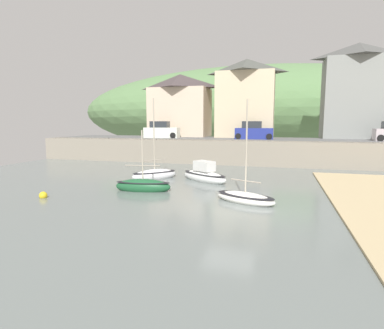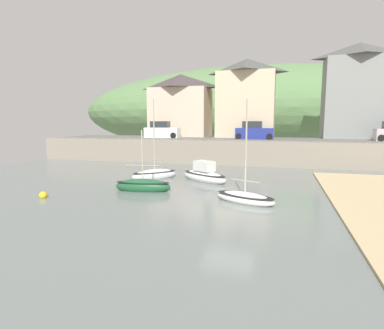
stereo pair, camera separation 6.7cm
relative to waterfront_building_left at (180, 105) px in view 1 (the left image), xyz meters
name	(u,v)px [view 1 (the left image)]	position (x,y,z in m)	size (l,w,h in m)	color
quay_seawall	(256,151)	(10.53, -7.70, -5.12)	(48.00, 9.40, 2.40)	gray
hillside_backdrop	(260,112)	(8.39, 30.00, -0.03)	(80.00, 44.00, 18.42)	#5B824F
waterfront_building_left	(180,105)	(0.00, 0.00, 0.00)	(7.76, 5.25, 8.01)	beige
waterfront_building_centre	(246,98)	(8.58, 0.00, 0.74)	(7.08, 6.23, 9.50)	beige
waterfront_building_right	(356,91)	(20.94, 0.00, 1.30)	(7.35, 4.50, 10.60)	gray
fishing_boat_green	(204,175)	(7.53, -17.80, -6.07)	(4.24, 3.40, 1.67)	white
sailboat_white_hull	(155,174)	(3.68, -17.97, -6.16)	(3.30, 3.44, 6.23)	white
sailboat_nearest_shore	(143,186)	(4.61, -22.12, -6.16)	(3.63, 1.59, 4.00)	#1D5630
dinghy_open_wooden	(245,197)	(11.08, -23.18, -6.23)	(3.69, 2.61, 5.61)	white
parked_car_near_slipway	(162,131)	(-0.93, -4.50, -3.27)	(4.21, 1.99, 1.95)	silver
parked_car_by_wall	(254,132)	(9.96, -4.50, -3.27)	(4.13, 1.82, 1.95)	navy
mooring_buoy	(43,195)	(-0.09, -25.35, -6.34)	(0.45, 0.45, 0.45)	yellow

